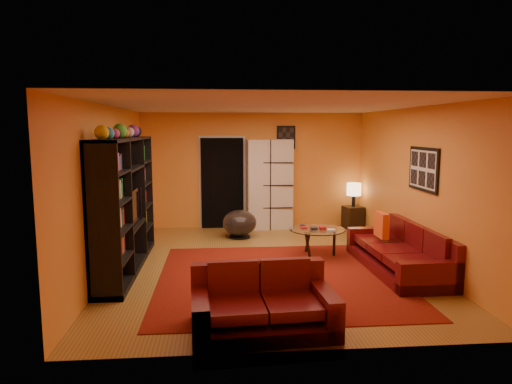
{
  "coord_description": "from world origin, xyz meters",
  "views": [
    {
      "loc": [
        -0.8,
        -7.31,
        2.24
      ],
      "look_at": [
        -0.18,
        0.1,
        1.21
      ],
      "focal_mm": 32.0,
      "sensor_mm": 36.0,
      "label": 1
    }
  ],
  "objects": [
    {
      "name": "floor",
      "position": [
        0.0,
        0.0,
        0.0
      ],
      "size": [
        6.0,
        6.0,
        0.0
      ],
      "primitive_type": "plane",
      "color": "olive",
      "rests_on": "ground"
    },
    {
      "name": "ceiling",
      "position": [
        0.0,
        0.0,
        2.6
      ],
      "size": [
        6.0,
        6.0,
        0.0
      ],
      "primitive_type": "plane",
      "rotation": [
        3.14,
        0.0,
        0.0
      ],
      "color": "white",
      "rests_on": "wall_back"
    },
    {
      "name": "wall_back",
      "position": [
        0.0,
        3.0,
        1.3
      ],
      "size": [
        6.0,
        0.0,
        6.0
      ],
      "primitive_type": "plane",
      "rotation": [
        1.57,
        0.0,
        0.0
      ],
      "color": "orange",
      "rests_on": "floor"
    },
    {
      "name": "wall_front",
      "position": [
        0.0,
        -3.0,
        1.3
      ],
      "size": [
        6.0,
        0.0,
        6.0
      ],
      "primitive_type": "plane",
      "rotation": [
        -1.57,
        0.0,
        0.0
      ],
      "color": "orange",
      "rests_on": "floor"
    },
    {
      "name": "wall_left",
      "position": [
        -2.5,
        0.0,
        1.3
      ],
      "size": [
        0.0,
        6.0,
        6.0
      ],
      "primitive_type": "plane",
      "rotation": [
        1.57,
        0.0,
        1.57
      ],
      "color": "orange",
      "rests_on": "floor"
    },
    {
      "name": "wall_right",
      "position": [
        2.5,
        0.0,
        1.3
      ],
      "size": [
        0.0,
        6.0,
        6.0
      ],
      "primitive_type": "plane",
      "rotation": [
        1.57,
        0.0,
        -1.57
      ],
      "color": "orange",
      "rests_on": "floor"
    },
    {
      "name": "rug",
      "position": [
        0.1,
        -0.7,
        0.01
      ],
      "size": [
        3.6,
        3.6,
        0.01
      ],
      "primitive_type": "cube",
      "color": "#5D110A",
      "rests_on": "floor"
    },
    {
      "name": "doorway",
      "position": [
        -0.7,
        2.96,
        1.02
      ],
      "size": [
        0.95,
        0.1,
        2.04
      ],
      "primitive_type": "cube",
      "color": "black",
      "rests_on": "floor"
    },
    {
      "name": "wall_art_right",
      "position": [
        2.48,
        -0.3,
        1.6
      ],
      "size": [
        0.03,
        1.0,
        0.7
      ],
      "primitive_type": "cube",
      "color": "black",
      "rests_on": "wall_right"
    },
    {
      "name": "wall_art_back",
      "position": [
        0.75,
        2.98,
        2.05
      ],
      "size": [
        0.42,
        0.03,
        0.52
      ],
      "primitive_type": "cube",
      "color": "black",
      "rests_on": "wall_back"
    },
    {
      "name": "entertainment_unit",
      "position": [
        -2.27,
        0.0,
        1.05
      ],
      "size": [
        0.45,
        3.0,
        2.1
      ],
      "primitive_type": "cube",
      "color": "black",
      "rests_on": "floor"
    },
    {
      "name": "tv",
      "position": [
        -2.23,
        0.01,
        1.0
      ],
      "size": [
        0.98,
        0.13,
        0.56
      ],
      "primitive_type": "imported",
      "rotation": [
        0.0,
        0.0,
        1.57
      ],
      "color": "black",
      "rests_on": "entertainment_unit"
    },
    {
      "name": "sofa",
      "position": [
        2.14,
        -0.48,
        0.28
      ],
      "size": [
        1.02,
        2.37,
        0.85
      ],
      "rotation": [
        0.0,
        0.0,
        0.02
      ],
      "color": "#4C0A0E",
      "rests_on": "rug"
    },
    {
      "name": "loveseat",
      "position": [
        -0.32,
        -2.41,
        0.28
      ],
      "size": [
        1.63,
        1.04,
        0.85
      ],
      "rotation": [
        0.0,
        0.0,
        1.64
      ],
      "color": "#4C0A0E",
      "rests_on": "rug"
    },
    {
      "name": "throw_pillow",
      "position": [
        1.95,
        0.03,
        0.63
      ],
      "size": [
        0.12,
        0.42,
        0.42
      ],
      "primitive_type": "cube",
      "color": "#F4531B",
      "rests_on": "sofa"
    },
    {
      "name": "coffee_table",
      "position": [
        0.93,
        0.42,
        0.45
      ],
      "size": [
        0.98,
        0.98,
        0.49
      ],
      "rotation": [
        0.0,
        0.0,
        -0.21
      ],
      "color": "silver",
      "rests_on": "floor"
    },
    {
      "name": "storage_cabinet",
      "position": [
        0.35,
        2.8,
        1.0
      ],
      "size": [
        1.03,
        0.51,
        2.01
      ],
      "primitive_type": "cube",
      "rotation": [
        0.0,
        0.0,
        0.06
      ],
      "color": "silver",
      "rests_on": "floor"
    },
    {
      "name": "bowl_chair",
      "position": [
        -0.36,
        1.94,
        0.31
      ],
      "size": [
        0.71,
        0.71,
        0.58
      ],
      "color": "black",
      "rests_on": "floor"
    },
    {
      "name": "side_table",
      "position": [
        2.25,
        2.62,
        0.25
      ],
      "size": [
        0.47,
        0.47,
        0.5
      ],
      "primitive_type": "cube",
      "rotation": [
        0.0,
        0.0,
        0.19
      ],
      "color": "black",
      "rests_on": "floor"
    },
    {
      "name": "table_lamp",
      "position": [
        2.25,
        2.62,
        0.88
      ],
      "size": [
        0.32,
        0.32,
        0.53
      ],
      "color": "black",
      "rests_on": "side_table"
    }
  ]
}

